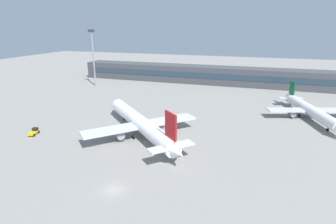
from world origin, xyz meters
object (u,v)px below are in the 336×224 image
airplane_near (140,122)px  baggage_tug_yellow (34,132)px  airplane_mid (310,110)px  floodlight_tower_west (93,54)px

airplane_near → baggage_tug_yellow: bearing=-161.5°
airplane_mid → baggage_tug_yellow: 86.15m
airplane_near → baggage_tug_yellow: size_ratio=9.55×
airplane_mid → baggage_tug_yellow: size_ratio=9.84×
airplane_near → floodlight_tower_west: (-47.99, 52.60, 12.35)m
baggage_tug_yellow → floodlight_tower_west: (-19.45, 62.16, 15.12)m
baggage_tug_yellow → airplane_near: bearing=18.5°
airplane_near → airplane_mid: size_ratio=0.97×
airplane_mid → floodlight_tower_west: floodlight_tower_west is taller
airplane_mid → airplane_near: bearing=-148.3°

